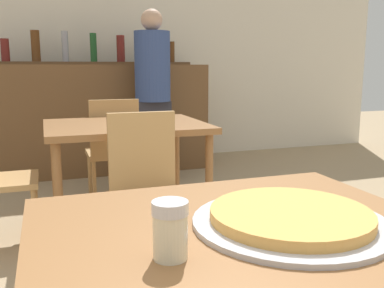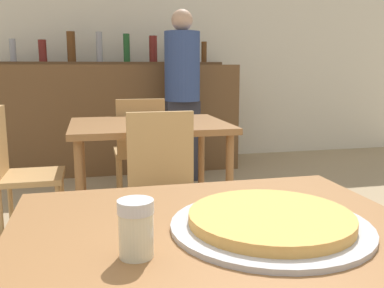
% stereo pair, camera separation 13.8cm
% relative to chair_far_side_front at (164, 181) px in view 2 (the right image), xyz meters
% --- Properties ---
extents(wall_back, '(8.00, 0.05, 2.80)m').
position_rel_chair_far_side_front_xyz_m(wall_back, '(-0.12, 2.89, 0.91)').
color(wall_back, silver).
rests_on(wall_back, ground_plane).
extents(dining_table_near, '(0.91, 0.88, 0.77)m').
position_rel_chair_far_side_front_xyz_m(dining_table_near, '(-0.12, -1.49, 0.18)').
color(dining_table_near, brown).
rests_on(dining_table_near, ground_plane).
extents(dining_table_far, '(1.04, 0.83, 0.74)m').
position_rel_chair_far_side_front_xyz_m(dining_table_far, '(-0.00, 0.58, 0.17)').
color(dining_table_far, brown).
rests_on(dining_table_far, ground_plane).
extents(bar_counter, '(2.60, 0.56, 1.14)m').
position_rel_chair_far_side_front_xyz_m(bar_counter, '(-0.12, 2.39, 0.08)').
color(bar_counter, brown).
rests_on(bar_counter, ground_plane).
extents(bar_back_shelf, '(2.39, 0.24, 0.34)m').
position_rel_chair_far_side_front_xyz_m(bar_back_shelf, '(-0.14, 2.53, 0.72)').
color(bar_back_shelf, brown).
rests_on(bar_back_shelf, bar_counter).
extents(chair_far_side_front, '(0.40, 0.40, 0.87)m').
position_rel_chair_far_side_front_xyz_m(chair_far_side_front, '(0.00, 0.00, 0.00)').
color(chair_far_side_front, tan).
rests_on(chair_far_side_front, ground_plane).
extents(chair_far_side_back, '(0.40, 0.40, 0.87)m').
position_rel_chair_far_side_front_xyz_m(chair_far_side_back, '(-0.00, 1.17, 0.00)').
color(chair_far_side_back, tan).
rests_on(chair_far_side_back, ground_plane).
extents(chair_far_side_left, '(0.40, 0.40, 0.87)m').
position_rel_chair_far_side_front_xyz_m(chair_far_side_left, '(-0.85, 0.58, 0.00)').
color(chair_far_side_left, tan).
rests_on(chair_far_side_left, ground_plane).
extents(pizza_tray, '(0.44, 0.44, 0.04)m').
position_rel_chair_far_side_front_xyz_m(pizza_tray, '(-0.01, -1.44, 0.29)').
color(pizza_tray, '#B7B7BC').
rests_on(pizza_tray, dining_table_near).
extents(cheese_shaker, '(0.07, 0.07, 0.11)m').
position_rel_chair_far_side_front_xyz_m(cheese_shaker, '(-0.30, -1.52, 0.33)').
color(cheese_shaker, beige).
rests_on(cheese_shaker, dining_table_near).
extents(person_standing, '(0.34, 0.34, 1.65)m').
position_rel_chair_far_side_front_xyz_m(person_standing, '(0.49, 1.81, 0.40)').
color(person_standing, '#2D2D38').
rests_on(person_standing, ground_plane).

